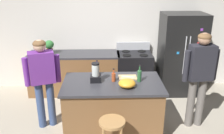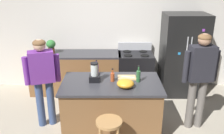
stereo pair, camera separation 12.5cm
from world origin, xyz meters
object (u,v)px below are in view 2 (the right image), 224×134
(bar_stool, at_px, (110,130))
(mixing_bowl, at_px, (126,84))
(kitchen_island, at_px, (112,108))
(cutting_board, at_px, (127,78))
(bottle_soda, at_px, (97,69))
(refrigerator, at_px, (183,55))
(person_by_sink_right, at_px, (201,73))
(potted_plant, at_px, (52,46))
(person_by_island_left, at_px, (43,75))
(blender_appliance, at_px, (95,74))
(bottle_olive_oil, at_px, (139,76))
(bottle_cooking_sauce, at_px, (113,77))
(chef_knife, at_px, (129,77))
(stove_range, at_px, (136,73))

(bar_stool, distance_m, mixing_bowl, 0.75)
(kitchen_island, height_order, cutting_board, cutting_board)
(kitchen_island, relative_size, bottle_soda, 6.20)
(refrigerator, relative_size, person_by_sink_right, 1.06)
(person_by_sink_right, distance_m, bar_stool, 1.79)
(kitchen_island, height_order, potted_plant, potted_plant)
(cutting_board, bearing_deg, potted_plant, 138.84)
(person_by_island_left, xyz_separation_m, bar_stool, (1.12, -0.94, -0.42))
(potted_plant, xyz_separation_m, blender_appliance, (1.05, -1.50, -0.04))
(person_by_island_left, relative_size, bottle_olive_oil, 5.69)
(refrigerator, bearing_deg, bottle_cooking_sauce, -136.61)
(potted_plant, relative_size, blender_appliance, 0.96)
(bottle_olive_oil, distance_m, cutting_board, 0.24)
(refrigerator, height_order, cutting_board, refrigerator)
(potted_plant, bearing_deg, mixing_bowl, -48.35)
(kitchen_island, distance_m, chef_knife, 0.58)
(bottle_soda, distance_m, chef_knife, 0.56)
(person_by_island_left, distance_m, mixing_bowl, 1.42)
(bottle_olive_oil, height_order, mixing_bowl, bottle_olive_oil)
(bottle_olive_oil, relative_size, cutting_board, 0.92)
(kitchen_island, xyz_separation_m, blender_appliance, (-0.27, 0.05, 0.59))
(mixing_bowl, distance_m, chef_knife, 0.35)
(refrigerator, relative_size, blender_appliance, 5.70)
(bottle_soda, distance_m, bottle_olive_oil, 0.75)
(blender_appliance, height_order, chef_knife, blender_appliance)
(kitchen_island, xyz_separation_m, chef_knife, (0.28, 0.18, 0.48))
(stove_range, relative_size, bar_stool, 1.62)
(refrigerator, bearing_deg, bar_stool, -125.44)
(refrigerator, bearing_deg, kitchen_island, -135.96)
(bottle_cooking_sauce, bearing_deg, bar_stool, -93.58)
(chef_knife, bearing_deg, stove_range, 92.87)
(stove_range, distance_m, chef_knife, 1.45)
(stove_range, bearing_deg, refrigerator, -1.39)
(person_by_island_left, bearing_deg, kitchen_island, -10.57)
(refrigerator, distance_m, potted_plant, 2.87)
(person_by_island_left, distance_m, cutting_board, 1.41)
(kitchen_island, height_order, bottle_cooking_sauce, bottle_cooking_sauce)
(person_by_island_left, relative_size, bottle_cooking_sauce, 7.27)
(potted_plant, bearing_deg, bottle_cooking_sauce, -48.33)
(kitchen_island, relative_size, person_by_island_left, 1.01)
(person_by_island_left, relative_size, bottle_soda, 6.13)
(person_by_island_left, height_order, bottle_cooking_sauce, person_by_island_left)
(bottle_soda, bearing_deg, person_by_sink_right, -6.50)
(person_by_island_left, relative_size, person_by_sink_right, 0.94)
(chef_knife, bearing_deg, mixing_bowl, -86.65)
(refrigerator, height_order, bar_stool, refrigerator)
(refrigerator, xyz_separation_m, bottle_soda, (-1.80, -1.16, 0.12))
(person_by_island_left, bearing_deg, bottle_olive_oil, -6.54)
(refrigerator, distance_m, bottle_olive_oil, 1.85)
(person_by_sink_right, relative_size, bar_stool, 2.47)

